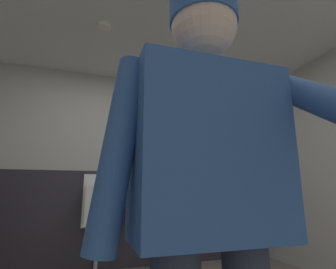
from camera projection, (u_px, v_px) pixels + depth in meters
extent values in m
cube|color=#B2B2AD|center=(123.00, 166.00, 3.51)|extent=(4.88, 0.12, 2.54)
cube|color=#2D2833|center=(122.00, 218.00, 3.29)|extent=(4.28, 0.03, 1.19)
cylinder|color=white|center=(104.00, 27.00, 2.52)|extent=(0.14, 0.14, 0.03)
cube|color=white|center=(99.00, 200.00, 3.24)|extent=(0.40, 0.05, 0.65)
cube|color=white|center=(99.00, 205.00, 3.07)|extent=(0.34, 0.30, 0.45)
cylinder|color=#B7BABF|center=(100.00, 177.00, 3.29)|extent=(0.04, 0.04, 0.24)
cylinder|color=#B7BABF|center=(96.00, 247.00, 3.08)|extent=(0.05, 0.05, 0.55)
cube|color=white|center=(156.00, 200.00, 3.46)|extent=(0.40, 0.05, 0.65)
cube|color=white|center=(159.00, 204.00, 3.29)|extent=(0.34, 0.30, 0.45)
cylinder|color=#B7BABF|center=(156.00, 178.00, 3.51)|extent=(0.04, 0.04, 0.24)
cylinder|color=#B7BABF|center=(156.00, 244.00, 3.31)|extent=(0.05, 0.05, 0.55)
cube|color=#4C4C51|center=(131.00, 190.00, 3.19)|extent=(0.04, 0.40, 0.90)
cube|color=#335999|center=(208.00, 152.00, 0.80)|extent=(0.47, 0.24, 0.53)
cylinder|color=#335999|center=(118.00, 151.00, 0.72)|extent=(0.17, 0.09, 0.56)
cylinder|color=#335999|center=(336.00, 106.00, 0.70)|extent=(0.09, 0.50, 0.39)
sphere|color=beige|center=(204.00, 28.00, 0.89)|extent=(0.23, 0.23, 0.23)
cylinder|color=#335999|center=(203.00, 12.00, 0.91)|extent=(0.24, 0.24, 0.10)
cube|color=silver|center=(140.00, 159.00, 3.50)|extent=(0.10, 0.07, 0.18)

